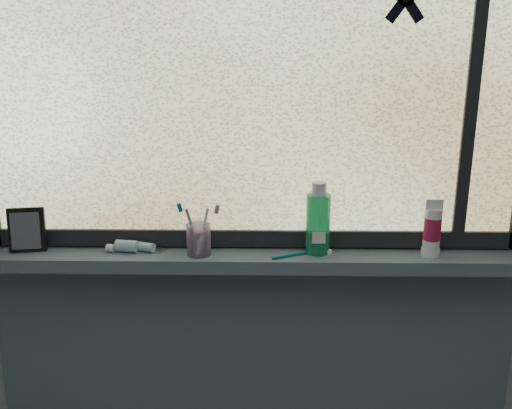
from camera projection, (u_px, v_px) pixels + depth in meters
The scene contains 12 objects.
wall_back at pixel (253, 170), 1.66m from camera, with size 3.00×0.01×2.50m, color #9EA3A8.
windowsill at pixel (253, 259), 1.66m from camera, with size 1.62×0.14×0.04m, color #4F5F69.
sill_apron at pixel (254, 398), 1.86m from camera, with size 1.62×0.02×0.98m, color #4F5F69.
window_pane at pixel (253, 72), 1.56m from camera, with size 1.50×0.01×1.00m, color silver.
frame_bottom at pixel (253, 238), 1.69m from camera, with size 1.60×0.03×0.05m, color black.
frame_mullion at pixel (474, 72), 1.55m from camera, with size 0.04×0.03×1.00m, color black.
vanity_mirror at pixel (27, 230), 1.65m from camera, with size 0.10×0.05×0.13m, color black.
toothpaste_tube at pixel (134, 246), 1.66m from camera, with size 0.20×0.04×0.04m, color white, non-canonical shape.
toothbrush_cup at pixel (199, 239), 1.63m from camera, with size 0.07×0.07×0.09m, color #D1AAE1.
toothbrush_lying at pixel (297, 253), 1.63m from camera, with size 0.20×0.02×0.01m, color #0C626F, non-canonical shape.
mouthwash_bottle at pixel (318, 218), 1.63m from camera, with size 0.07×0.07×0.17m, color #21AE69.
cream_tube at pixel (433, 226), 1.61m from camera, with size 0.05×0.05×0.12m, color silver.
Camera 1 is at (0.04, -0.32, 1.62)m, focal length 40.00 mm.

